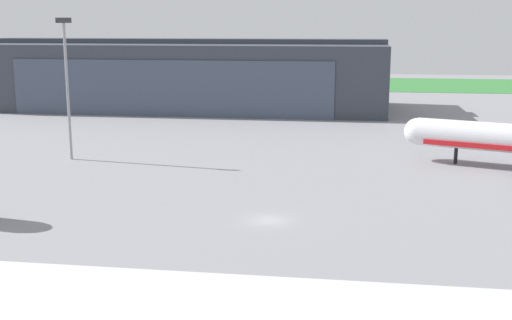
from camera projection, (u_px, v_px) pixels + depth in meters
name	position (u px, v px, depth m)	size (l,w,h in m)	color
ground_plane	(269.00, 220.00, 71.98)	(440.00, 440.00, 0.00)	gray
grass_field_strip	(328.00, 83.00, 237.05)	(440.00, 56.00, 0.08)	#367C3A
maintenance_hangar	(188.00, 75.00, 167.68)	(100.49, 35.81, 17.63)	#383D47
apron_light_mast	(67.00, 79.00, 101.90)	(2.40, 0.50, 22.25)	#99999E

